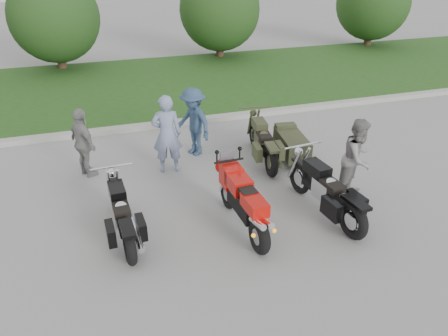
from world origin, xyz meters
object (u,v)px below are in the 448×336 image
object	(u,v)px
person_stripe	(167,134)
cruiser_left	(123,217)
cruiser_right	(328,194)
person_grey	(358,158)
sportbike_red	(244,201)
person_back	(83,143)
cruiser_sidecar	(280,144)
person_denim	(193,122)

from	to	relation	value
person_stripe	cruiser_left	bearing A→B (deg)	70.33
person_stripe	cruiser_right	bearing A→B (deg)	141.58
cruiser_left	person_grey	size ratio (longest dim) A/B	1.35
sportbike_red	person_back	world-z (taller)	person_back
cruiser_right	sportbike_red	bearing A→B (deg)	171.72
cruiser_right	person_back	size ratio (longest dim) A/B	1.53
cruiser_right	cruiser_sidecar	size ratio (longest dim) A/B	1.04
person_denim	cruiser_sidecar	bearing A→B (deg)	36.48
cruiser_right	cruiser_sidecar	world-z (taller)	cruiser_right
sportbike_red	person_grey	world-z (taller)	person_grey
person_back	person_grey	bearing A→B (deg)	-142.80
person_stripe	person_grey	world-z (taller)	person_stripe
cruiser_left	cruiser_right	world-z (taller)	cruiser_right
cruiser_right	person_back	world-z (taller)	person_back
person_back	person_stripe	bearing A→B (deg)	-128.11
person_grey	person_back	bearing A→B (deg)	122.84
person_stripe	person_back	world-z (taller)	person_stripe
cruiser_left	person_stripe	size ratio (longest dim) A/B	1.23
cruiser_left	cruiser_right	size ratio (longest dim) A/B	0.92
person_stripe	cruiser_sidecar	bearing A→B (deg)	-176.85
person_denim	sportbike_red	bearing A→B (deg)	-24.56
person_grey	cruiser_right	bearing A→B (deg)	179.35
person_stripe	person_denim	size ratio (longest dim) A/B	1.08
cruiser_left	person_back	distance (m)	2.86
sportbike_red	person_denim	world-z (taller)	person_denim
person_stripe	person_denim	xyz separation A→B (m)	(0.82, 0.75, -0.07)
cruiser_left	person_denim	xyz separation A→B (m)	(2.15, 3.15, 0.42)
sportbike_red	person_grey	bearing A→B (deg)	8.11
cruiser_sidecar	person_back	bearing A→B (deg)	179.57
cruiser_right	cruiser_left	bearing A→B (deg)	167.08
cruiser_left	person_grey	distance (m)	4.97
cruiser_right	person_back	xyz separation A→B (m)	(-4.50, 3.27, 0.33)
cruiser_left	person_denim	distance (m)	3.84
person_grey	person_stripe	bearing A→B (deg)	116.37
person_denim	cruiser_left	bearing A→B (deg)	-59.65
person_stripe	person_back	size ratio (longest dim) A/B	1.15
sportbike_red	person_denim	bearing A→B (deg)	88.32
sportbike_red	cruiser_left	distance (m)	2.25
sportbike_red	person_back	distance (m)	4.21
person_back	cruiser_right	bearing A→B (deg)	-152.71
cruiser_sidecar	person_denim	world-z (taller)	person_denim
sportbike_red	person_back	bearing A→B (deg)	128.21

